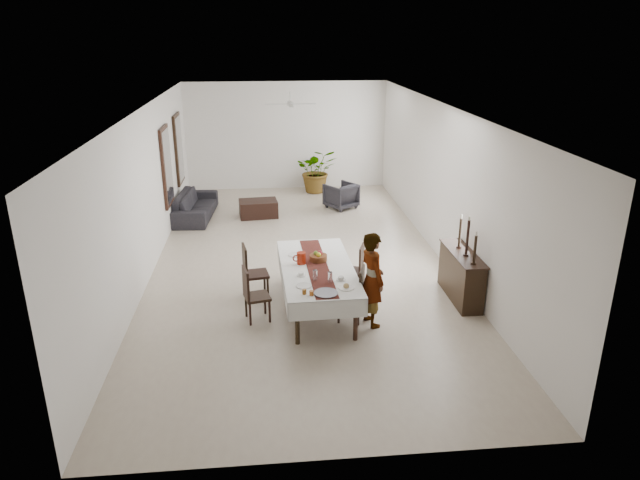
# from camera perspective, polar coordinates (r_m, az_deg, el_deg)

# --- Properties ---
(floor) EXTENTS (6.00, 12.00, 0.00)m
(floor) POSITION_cam_1_polar(r_m,az_deg,el_deg) (12.11, -2.04, -2.06)
(floor) COLOR beige
(floor) RESTS_ON ground
(ceiling) EXTENTS (6.00, 12.00, 0.02)m
(ceiling) POSITION_cam_1_polar(r_m,az_deg,el_deg) (11.29, -2.24, 13.14)
(ceiling) COLOR white
(ceiling) RESTS_ON wall_back
(wall_back) EXTENTS (6.00, 0.02, 3.20)m
(wall_back) POSITION_cam_1_polar(r_m,az_deg,el_deg) (17.45, -3.40, 10.34)
(wall_back) COLOR white
(wall_back) RESTS_ON floor
(wall_front) EXTENTS (6.00, 0.02, 3.20)m
(wall_front) POSITION_cam_1_polar(r_m,az_deg,el_deg) (6.02, 1.53, -9.57)
(wall_front) COLOR white
(wall_front) RESTS_ON floor
(wall_left) EXTENTS (0.02, 12.00, 3.20)m
(wall_left) POSITION_cam_1_polar(r_m,az_deg,el_deg) (11.81, -16.87, 4.68)
(wall_left) COLOR white
(wall_left) RESTS_ON floor
(wall_right) EXTENTS (0.02, 12.00, 3.20)m
(wall_right) POSITION_cam_1_polar(r_m,az_deg,el_deg) (12.14, 12.20, 5.52)
(wall_right) COLOR white
(wall_right) RESTS_ON floor
(dining_table_top) EXTENTS (1.11, 2.52, 0.05)m
(dining_table_top) POSITION_cam_1_polar(r_m,az_deg,el_deg) (9.79, -0.28, -2.85)
(dining_table_top) COLOR black
(dining_table_top) RESTS_ON table_leg_fl
(table_leg_fl) EXTENTS (0.07, 0.07, 0.73)m
(table_leg_fl) POSITION_cam_1_polar(r_m,az_deg,el_deg) (8.86, -2.28, -8.29)
(table_leg_fl) COLOR black
(table_leg_fl) RESTS_ON floor
(table_leg_fr) EXTENTS (0.07, 0.07, 0.73)m
(table_leg_fr) POSITION_cam_1_polar(r_m,az_deg,el_deg) (8.97, 3.59, -7.92)
(table_leg_fr) COLOR black
(table_leg_fr) RESTS_ON floor
(table_leg_bl) EXTENTS (0.07, 0.07, 0.73)m
(table_leg_bl) POSITION_cam_1_polar(r_m,az_deg,el_deg) (10.99, -3.40, -2.43)
(table_leg_bl) COLOR black
(table_leg_bl) RESTS_ON floor
(table_leg_br) EXTENTS (0.07, 0.07, 0.73)m
(table_leg_br) POSITION_cam_1_polar(r_m,az_deg,el_deg) (11.08, 1.31, -2.20)
(table_leg_br) COLOR black
(table_leg_br) RESTS_ON floor
(tablecloth_top) EXTENTS (1.30, 2.71, 0.01)m
(tablecloth_top) POSITION_cam_1_polar(r_m,az_deg,el_deg) (9.78, -0.28, -2.68)
(tablecloth_top) COLOR white
(tablecloth_top) RESTS_ON dining_table_top
(tablecloth_drape_left) EXTENTS (0.09, 2.67, 0.31)m
(tablecloth_drape_left) POSITION_cam_1_polar(r_m,az_deg,el_deg) (9.79, -3.81, -3.66)
(tablecloth_drape_left) COLOR white
(tablecloth_drape_left) RESTS_ON dining_table_top
(tablecloth_drape_right) EXTENTS (0.09, 2.67, 0.31)m
(tablecloth_drape_right) POSITION_cam_1_polar(r_m,az_deg,el_deg) (9.93, 3.20, -3.30)
(tablecloth_drape_right) COLOR silver
(tablecloth_drape_right) RESTS_ON dining_table_top
(tablecloth_drape_near) EXTENTS (1.22, 0.05, 0.31)m
(tablecloth_drape_near) POSITION_cam_1_polar(r_m,az_deg,el_deg) (8.65, 0.82, -7.01)
(tablecloth_drape_near) COLOR silver
(tablecloth_drape_near) RESTS_ON dining_table_top
(tablecloth_drape_far) EXTENTS (1.22, 0.05, 0.31)m
(tablecloth_drape_far) POSITION_cam_1_polar(r_m,az_deg,el_deg) (11.07, -1.13, -0.73)
(tablecloth_drape_far) COLOR silver
(tablecloth_drape_far) RESTS_ON dining_table_top
(table_runner) EXTENTS (0.44, 2.60, 0.00)m
(table_runner) POSITION_cam_1_polar(r_m,az_deg,el_deg) (9.78, -0.28, -2.64)
(table_runner) COLOR maroon
(table_runner) RESTS_ON tablecloth_top
(red_pitcher) EXTENTS (0.16, 0.16, 0.21)m
(red_pitcher) POSITION_cam_1_polar(r_m,az_deg,el_deg) (9.86, -1.89, -1.82)
(red_pitcher) COLOR #9A1F0B
(red_pitcher) RESTS_ON tablecloth_top
(pitcher_handle) EXTENTS (0.12, 0.02, 0.12)m
(pitcher_handle) POSITION_cam_1_polar(r_m,az_deg,el_deg) (9.85, -2.40, -1.84)
(pitcher_handle) COLOR maroon
(pitcher_handle) RESTS_ON red_pitcher
(wine_glass_near) EXTENTS (0.07, 0.07, 0.18)m
(wine_glass_near) POSITION_cam_1_polar(r_m,az_deg,el_deg) (9.15, 1.02, -3.73)
(wine_glass_near) COLOR white
(wine_glass_near) RESTS_ON tablecloth_top
(wine_glass_mid) EXTENTS (0.07, 0.07, 0.18)m
(wine_glass_mid) POSITION_cam_1_polar(r_m,az_deg,el_deg) (9.21, -0.48, -3.54)
(wine_glass_mid) COLOR white
(wine_glass_mid) RESTS_ON tablecloth_top
(teacup_right) EXTENTS (0.09, 0.09, 0.06)m
(teacup_right) POSITION_cam_1_polar(r_m,az_deg,el_deg) (9.24, 2.12, -3.86)
(teacup_right) COLOR silver
(teacup_right) RESTS_ON saucer_right
(saucer_right) EXTENTS (0.16, 0.16, 0.01)m
(saucer_right) POSITION_cam_1_polar(r_m,az_deg,el_deg) (9.25, 2.11, -4.00)
(saucer_right) COLOR silver
(saucer_right) RESTS_ON tablecloth_top
(teacup_left) EXTENTS (0.09, 0.09, 0.06)m
(teacup_left) POSITION_cam_1_polar(r_m,az_deg,el_deg) (9.41, -1.89, -3.42)
(teacup_left) COLOR white
(teacup_left) RESTS_ON saucer_left
(saucer_left) EXTENTS (0.16, 0.16, 0.01)m
(saucer_left) POSITION_cam_1_polar(r_m,az_deg,el_deg) (9.42, -1.89, -3.56)
(saucer_left) COLOR white
(saucer_left) RESTS_ON tablecloth_top
(plate_near_right) EXTENTS (0.25, 0.25, 0.02)m
(plate_near_right) POSITION_cam_1_polar(r_m,az_deg,el_deg) (8.98, 2.63, -4.79)
(plate_near_right) COLOR white
(plate_near_right) RESTS_ON tablecloth_top
(bread_near_right) EXTENTS (0.09, 0.09, 0.09)m
(bread_near_right) POSITION_cam_1_polar(r_m,az_deg,el_deg) (8.97, 2.64, -4.62)
(bread_near_right) COLOR tan
(bread_near_right) RESTS_ON plate_near_right
(plate_near_left) EXTENTS (0.25, 0.25, 0.02)m
(plate_near_left) POSITION_cam_1_polar(r_m,az_deg,el_deg) (9.04, -1.63, -4.60)
(plate_near_left) COLOR silver
(plate_near_left) RESTS_ON tablecloth_top
(plate_far_left) EXTENTS (0.25, 0.25, 0.02)m
(plate_far_left) POSITION_cam_1_polar(r_m,az_deg,el_deg) (10.27, -2.51, -1.47)
(plate_far_left) COLOR white
(plate_far_left) RESTS_ON tablecloth_top
(serving_tray) EXTENTS (0.37, 0.37, 0.02)m
(serving_tray) POSITION_cam_1_polar(r_m,az_deg,el_deg) (8.79, 0.60, -5.33)
(serving_tray) COLOR #424147
(serving_tray) RESTS_ON tablecloth_top
(jam_jar_a) EXTENTS (0.07, 0.07, 0.08)m
(jam_jar_a) POSITION_cam_1_polar(r_m,az_deg,el_deg) (8.73, -0.86, -5.33)
(jam_jar_a) COLOR #9C4C16
(jam_jar_a) RESTS_ON tablecloth_top
(jam_jar_b) EXTENTS (0.07, 0.07, 0.08)m
(jam_jar_b) POSITION_cam_1_polar(r_m,az_deg,el_deg) (8.77, -1.58, -5.19)
(jam_jar_b) COLOR brown
(jam_jar_b) RESTS_ON tablecloth_top
(fruit_basket) EXTENTS (0.31, 0.31, 0.10)m
(fruit_basket) POSITION_cam_1_polar(r_m,az_deg,el_deg) (10.00, -0.17, -1.79)
(fruit_basket) COLOR brown
(fruit_basket) RESTS_ON tablecloth_top
(fruit_red) EXTENTS (0.09, 0.09, 0.09)m
(fruit_red) POSITION_cam_1_polar(r_m,az_deg,el_deg) (10.00, -0.01, -1.32)
(fruit_red) COLOR maroon
(fruit_red) RESTS_ON fruit_basket
(fruit_green) EXTENTS (0.08, 0.08, 0.08)m
(fruit_green) POSITION_cam_1_polar(r_m,az_deg,el_deg) (10.00, -0.43, -1.32)
(fruit_green) COLOR olive
(fruit_green) RESTS_ON fruit_basket
(fruit_yellow) EXTENTS (0.09, 0.09, 0.09)m
(fruit_yellow) POSITION_cam_1_polar(r_m,az_deg,el_deg) (9.93, -0.13, -1.48)
(fruit_yellow) COLOR yellow
(fruit_yellow) RESTS_ON fruit_basket
(chair_right_near_seat) EXTENTS (0.51, 0.51, 0.05)m
(chair_right_near_seat) POSITION_cam_1_polar(r_m,az_deg,el_deg) (9.55, 3.07, -5.70)
(chair_right_near_seat) COLOR black
(chair_right_near_seat) RESTS_ON chair_right_near_leg_fl
(chair_right_near_leg_fl) EXTENTS (0.05, 0.05, 0.40)m
(chair_right_near_leg_fl) POSITION_cam_1_polar(r_m,az_deg,el_deg) (9.48, 3.85, -7.42)
(chair_right_near_leg_fl) COLOR black
(chair_right_near_leg_fl) RESTS_ON floor
(chair_right_near_leg_fr) EXTENTS (0.05, 0.05, 0.40)m
(chair_right_near_leg_fr) POSITION_cam_1_polar(r_m,az_deg,el_deg) (9.77, 4.17, -6.55)
(chair_right_near_leg_fr) COLOR black
(chair_right_near_leg_fr) RESTS_ON floor
(chair_right_near_leg_bl) EXTENTS (0.05, 0.05, 0.40)m
(chair_right_near_leg_bl) POSITION_cam_1_polar(r_m,az_deg,el_deg) (9.53, 1.89, -7.23)
(chair_right_near_leg_bl) COLOR black
(chair_right_near_leg_bl) RESTS_ON floor
(chair_right_near_leg_br) EXTENTS (0.05, 0.05, 0.40)m
(chair_right_near_leg_br) POSITION_cam_1_polar(r_m,az_deg,el_deg) (9.82, 2.26, -6.37)
(chair_right_near_leg_br) COLOR black
(chair_right_near_leg_br) RESTS_ON floor
(chair_right_near_back) EXTENTS (0.16, 0.39, 0.51)m
(chair_right_near_back) POSITION_cam_1_polar(r_m,az_deg,el_deg) (9.41, 4.20, -4.30)
(chair_right_near_back) COLOR black
(chair_right_near_back) RESTS_ON chair_right_near_seat
(chair_right_far_seat) EXTENTS (0.50, 0.50, 0.04)m
(chair_right_far_seat) POSITION_cam_1_polar(r_m,az_deg,el_deg) (10.56, 3.19, -3.12)
(chair_right_far_seat) COLOR black
(chair_right_far_seat) RESTS_ON chair_right_far_leg_fl
(chair_right_far_leg_fl) EXTENTS (0.05, 0.05, 0.39)m
(chair_right_far_leg_fl) POSITION_cam_1_polar(r_m,az_deg,el_deg) (10.48, 3.87, -4.62)
(chair_right_far_leg_fl) COLOR black
(chair_right_far_leg_fl) RESTS_ON floor
(chair_right_far_leg_fr) EXTENTS (0.05, 0.05, 0.39)m
(chair_right_far_leg_fr) POSITION_cam_1_polar(r_m,az_deg,el_deg) (10.77, 4.16, -3.92)
(chair_right_far_leg_fr) COLOR black
(chair_right_far_leg_fr) RESTS_ON floor
(chair_right_far_leg_bl) EXTENTS (0.05, 0.05, 0.39)m
(chair_right_far_leg_bl) POSITION_cam_1_polar(r_m,az_deg,el_deg) (10.53, 2.14, -4.46)
(chair_right_far_leg_bl) COLOR black
(chair_right_far_leg_bl) RESTS_ON floor
(chair_right_far_leg_br) EXTENTS (0.05, 0.05, 0.39)m
(chair_right_far_leg_br) POSITION_cam_1_polar(r_m,az_deg,el_deg) (10.82, 2.48, -3.77)
(chair_right_far_leg_br) COLOR black
(chair_right_far_leg_br) RESTS_ON floor
(chair_right_far_back) EXTENTS (0.16, 0.38, 0.50)m
(chair_right_far_back) POSITION_cam_1_polar(r_m,az_deg,el_deg) (10.43, 4.18, -1.86)
(chair_right_far_back) COLOR black
(chair_right_far_back) RESTS_ON chair_right_far_seat
(chair_left_near_seat) EXTENTS (0.48, 0.48, 0.05)m
(chair_left_near_seat) POSITION_cam_1_polar(r_m,az_deg,el_deg) (9.60, -6.29, -5.67)
(chair_left_near_seat) COLOR black
(chair_left_near_seat) RESTS_ON chair_left_near_leg_fl
(chair_left_near_leg_fl) EXTENTS (0.05, 0.05, 0.40)m
(chair_left_near_leg_fl) POSITION_cam_1_polar(r_m,az_deg,el_deg) (9.81, -7.40, -6.56)
(chair_left_near_leg_fl) COLOR black
(chair_left_near_leg_fl) RESTS_ON floor
(chair_left_near_leg_fr) EXTENTS (0.05, 0.05, 0.40)m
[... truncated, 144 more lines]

